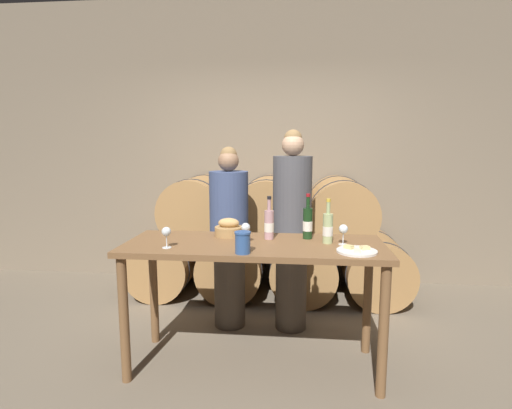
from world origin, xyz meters
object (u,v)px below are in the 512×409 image
at_px(person_right, 292,230).
at_px(wine_glass_left, 246,228).
at_px(wine_bottle_rose, 269,224).
at_px(wine_bottle_white, 328,228).
at_px(cheese_plate, 357,251).
at_px(bread_basket, 229,229).
at_px(person_left, 229,237).
at_px(tasting_table, 254,260).
at_px(wine_glass_far_left, 166,233).
at_px(blue_crock, 243,242).
at_px(wine_bottle_red, 308,223).
at_px(wine_glass_center, 343,230).

height_order(person_right, wine_glass_left, person_right).
bearing_deg(wine_bottle_rose, wine_bottle_white, -11.84).
height_order(wine_bottle_rose, cheese_plate, wine_bottle_rose).
bearing_deg(wine_bottle_white, bread_basket, 167.76).
xyz_separation_m(person_right, cheese_plate, (0.42, -0.81, 0.05)).
distance_m(person_left, wine_bottle_white, 1.01).
height_order(tasting_table, wine_bottle_rose, wine_bottle_rose).
height_order(bread_basket, cheese_plate, bread_basket).
bearing_deg(wine_bottle_rose, wine_glass_left, -138.50).
bearing_deg(wine_bottle_rose, wine_glass_far_left, -153.77).
xyz_separation_m(tasting_table, wine_bottle_rose, (0.09, 0.14, 0.23)).
relative_size(tasting_table, wine_bottle_rose, 5.75).
bearing_deg(blue_crock, person_left, 104.76).
xyz_separation_m(tasting_table, person_left, (-0.28, 0.64, 0.01)).
bearing_deg(blue_crock, person_right, 71.90).
relative_size(wine_bottle_red, cheese_plate, 1.29).
distance_m(blue_crock, wine_glass_center, 0.71).
distance_m(person_right, wine_bottle_rose, 0.55).
height_order(person_left, wine_bottle_rose, person_left).
relative_size(tasting_table, blue_crock, 12.97).
xyz_separation_m(bread_basket, cheese_plate, (0.88, -0.38, -0.04)).
bearing_deg(wine_bottle_rose, blue_crock, -108.76).
height_order(wine_bottle_rose, wine_glass_center, wine_bottle_rose).
distance_m(wine_glass_left, wine_glass_center, 0.66).
relative_size(wine_bottle_rose, cheese_plate, 1.22).
bearing_deg(wine_glass_center, cheese_plate, -70.71).
xyz_separation_m(person_right, wine_glass_left, (-0.31, -0.64, 0.14)).
xyz_separation_m(wine_bottle_red, cheese_plate, (0.30, -0.35, -0.11)).
xyz_separation_m(cheese_plate, wine_glass_far_left, (-1.23, -0.01, 0.09)).
bearing_deg(cheese_plate, blue_crock, -172.28).
bearing_deg(blue_crock, wine_glass_left, 93.16).
distance_m(bread_basket, wine_glass_center, 0.84).
distance_m(tasting_table, wine_glass_center, 0.65).
xyz_separation_m(tasting_table, wine_bottle_white, (0.51, 0.05, 0.23)).
xyz_separation_m(person_left, wine_bottle_red, (0.65, -0.47, 0.23)).
relative_size(bread_basket, wine_glass_center, 1.49).
relative_size(wine_bottle_rose, wine_glass_far_left, 2.21).
height_order(wine_bottle_white, wine_glass_center, wine_bottle_white).
distance_m(person_right, blue_crock, 0.96).
height_order(cheese_plate, wine_glass_left, wine_glass_left).
xyz_separation_m(wine_bottle_white, bread_basket, (-0.72, 0.16, -0.06)).
relative_size(wine_bottle_white, wine_glass_center, 2.20).
bearing_deg(person_left, wine_glass_center, -35.11).
relative_size(person_left, person_right, 0.92).
bearing_deg(blue_crock, wine_bottle_white, 30.21).
distance_m(person_right, wine_bottle_red, 0.50).
distance_m(wine_bottle_white, cheese_plate, 0.29).
height_order(bread_basket, wine_glass_left, wine_glass_left).
height_order(person_left, wine_glass_left, person_left).
distance_m(bread_basket, wine_glass_far_left, 0.53).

